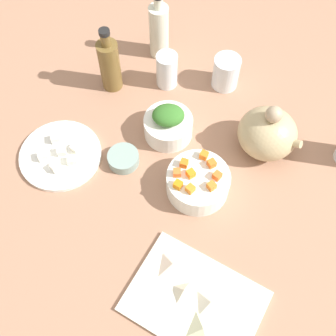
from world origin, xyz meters
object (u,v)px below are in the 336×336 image
bottle_0 (159,30)px  teapot (268,133)px  bowl_small_side (123,159)px  drinking_glass_0 (167,70)px  bottle_1 (110,64)px  bowl_carrots (198,183)px  plate_tofu (61,155)px  cutting_board (195,301)px  bowl_greens (168,127)px  drinking_glass_2 (226,72)px

bottle_0 → teapot: bearing=-15.7°
bowl_small_side → drinking_glass_0: drinking_glass_0 is taller
bottle_1 → teapot: bearing=7.7°
bowl_carrots → bowl_small_side: bearing=-167.4°
plate_tofu → bottle_0: bottle_0 is taller
bowl_small_side → bottle_0: 40.26cm
bottle_1 → cutting_board: bearing=-35.3°
plate_tofu → bowl_carrots: 36.73cm
cutting_board → bowl_small_side: (-34.74, 19.13, 1.02)cm
bowl_greens → bottle_0: (-19.28, 22.68, 5.87)cm
bowl_small_side → cutting_board: bearing=-28.8°
bottle_0 → bottle_1: bearing=-101.2°
bottle_0 → drinking_glass_2: bottle_0 is taller
plate_tofu → drinking_glass_0: bearing=77.1°
bowl_greens → bottle_0: bottle_0 is taller
bowl_greens → drinking_glass_2: bearing=82.1°
plate_tofu → bowl_carrots: size_ratio=1.37×
bottle_1 → drinking_glass_0: bearing=37.8°
cutting_board → bowl_greens: (-30.43, 33.08, 2.53)cm
cutting_board → drinking_glass_0: (-40.92, 47.29, 4.85)cm
bottle_1 → drinking_glass_2: 32.44cm
teapot → drinking_glass_2: (-19.76, 12.67, -1.72)cm
bottle_0 → bottle_1: size_ratio=1.04×
cutting_board → plate_tofu: (-49.22, 10.91, 0.10)cm
teapot → bottle_0: bottle_0 is taller
bowl_carrots → bowl_small_side: (-19.90, -4.44, -1.61)cm
plate_tofu → drinking_glass_2: 50.90cm
bowl_greens → bowl_carrots: 18.27cm
bowl_greens → teapot: bearing=25.2°
cutting_board → drinking_glass_2: bearing=115.6°
cutting_board → bottle_0: bottle_0 is taller
bowl_greens → drinking_glass_0: drinking_glass_0 is taller
bowl_carrots → cutting_board: bearing=-57.8°
bowl_small_side → drinking_glass_2: (7.57, 37.45, 3.31)cm
drinking_glass_0 → plate_tofu: bearing=-102.9°
plate_tofu → bottle_1: bearing=98.6°
cutting_board → drinking_glass_0: bearing=130.9°
bowl_greens → drinking_glass_2: 23.79cm
bowl_carrots → drinking_glass_2: size_ratio=1.61×
cutting_board → drinking_glass_0: 62.73cm
teapot → bottle_1: (-45.88, -6.23, 1.90)cm
teapot → bowl_greens: bearing=-154.8°
drinking_glass_2 → bottle_1: bearing=-144.1°
cutting_board → plate_tofu: bearing=167.5°
drinking_glass_0 → bowl_carrots: bearing=-42.3°
bowl_small_side → bowl_greens: bearing=72.9°
bottle_0 → bowl_carrots: bearing=-42.7°
drinking_glass_2 → cutting_board: bearing=-64.4°
bowl_carrots → drinking_glass_0: drinking_glass_0 is taller
teapot → bowl_carrots: bearing=-110.1°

